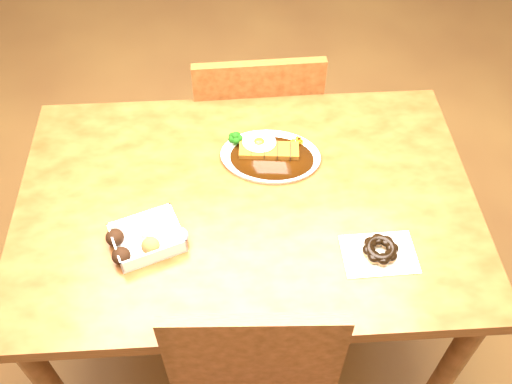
{
  "coord_description": "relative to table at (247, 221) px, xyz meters",
  "views": [
    {
      "loc": [
        -0.03,
        -0.94,
        1.9
      ],
      "look_at": [
        0.02,
        -0.03,
        0.81
      ],
      "focal_mm": 40.0,
      "sensor_mm": 36.0,
      "label": 1
    }
  ],
  "objects": [
    {
      "name": "pon_de_ring",
      "position": [
        0.31,
        -0.19,
        0.12
      ],
      "size": [
        0.18,
        0.13,
        0.03
      ],
      "rotation": [
        0.0,
        0.0,
        0.03
      ],
      "color": "silver",
      "rests_on": "table"
    },
    {
      "name": "ground",
      "position": [
        0.0,
        0.0,
        -0.65
      ],
      "size": [
        6.0,
        6.0,
        0.0
      ],
      "primitive_type": "plane",
      "color": "brown",
      "rests_on": "ground"
    },
    {
      "name": "donut_box",
      "position": [
        -0.25,
        -0.13,
        0.12
      ],
      "size": [
        0.2,
        0.17,
        0.05
      ],
      "rotation": [
        0.0,
        0.0,
        0.35
      ],
      "color": "white",
      "rests_on": "table"
    },
    {
      "name": "katsu_curry_plate",
      "position": [
        0.07,
        0.14,
        0.11
      ],
      "size": [
        0.3,
        0.23,
        0.05
      ],
      "rotation": [
        0.0,
        0.0,
        -0.16
      ],
      "color": "white",
      "rests_on": "table"
    },
    {
      "name": "table",
      "position": [
        0.0,
        0.0,
        0.0
      ],
      "size": [
        1.2,
        0.8,
        0.75
      ],
      "color": "#4D280F",
      "rests_on": "ground"
    },
    {
      "name": "chair_far",
      "position": [
        0.06,
        0.53,
        -0.17
      ],
      "size": [
        0.43,
        0.43,
        0.87
      ],
      "rotation": [
        0.0,
        0.0,
        3.17
      ],
      "color": "#4D280F",
      "rests_on": "ground"
    }
  ]
}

